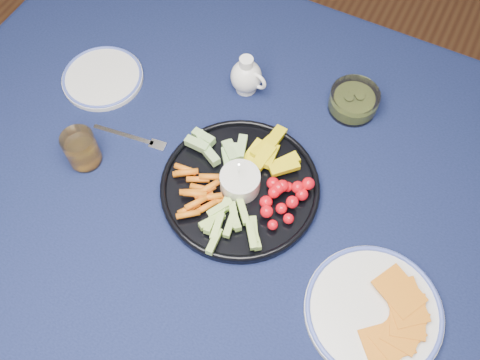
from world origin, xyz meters
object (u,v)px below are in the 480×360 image
at_px(juice_tumbler, 82,150).
at_px(side_plate_extra, 103,77).
at_px(creamer_pitcher, 247,76).
at_px(crudite_platter, 239,185).
at_px(dining_table, 286,213).
at_px(pickle_bowl, 353,102).
at_px(cheese_plate, 374,311).

xyz_separation_m(juice_tumbler, side_plate_extra, (-0.09, 0.20, -0.03)).
height_order(creamer_pitcher, juice_tumbler, creamer_pitcher).
distance_m(crudite_platter, creamer_pitcher, 0.26).
bearing_deg(dining_table, pickle_bowl, 82.75).
xyz_separation_m(crudite_platter, juice_tumbler, (-0.32, -0.08, 0.02)).
bearing_deg(creamer_pitcher, side_plate_extra, -157.33).
height_order(creamer_pitcher, pickle_bowl, creamer_pitcher).
relative_size(creamer_pitcher, juice_tumbler, 1.20).
bearing_deg(crudite_platter, pickle_bowl, 66.60).
relative_size(dining_table, cheese_plate, 6.64).
bearing_deg(creamer_pitcher, pickle_bowl, 14.00).
xyz_separation_m(pickle_bowl, cheese_plate, (0.20, -0.42, -0.01)).
bearing_deg(juice_tumbler, cheese_plate, -2.85).
bearing_deg(juice_tumbler, creamer_pitcher, 56.36).
relative_size(cheese_plate, juice_tumbler, 3.08).
xyz_separation_m(creamer_pitcher, pickle_bowl, (0.23, 0.06, -0.02)).
height_order(crudite_platter, creamer_pitcher, crudite_platter).
bearing_deg(dining_table, cheese_plate, -32.67).
distance_m(crudite_platter, cheese_plate, 0.35).
height_order(crudite_platter, pickle_bowl, crudite_platter).
xyz_separation_m(creamer_pitcher, side_plate_extra, (-0.31, -0.13, -0.03)).
distance_m(creamer_pitcher, cheese_plate, 0.57).
relative_size(crudite_platter, juice_tumbler, 3.98).
height_order(cheese_plate, juice_tumbler, juice_tumbler).
height_order(dining_table, cheese_plate, cheese_plate).
distance_m(dining_table, juice_tumbler, 0.45).
distance_m(dining_table, creamer_pitcher, 0.32).
relative_size(dining_table, crudite_platter, 5.13).
distance_m(creamer_pitcher, juice_tumbler, 0.39).
bearing_deg(juice_tumbler, pickle_bowl, 40.36).
xyz_separation_m(pickle_bowl, side_plate_extra, (-0.54, -0.19, -0.01)).
bearing_deg(side_plate_extra, pickle_bowl, 19.02).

